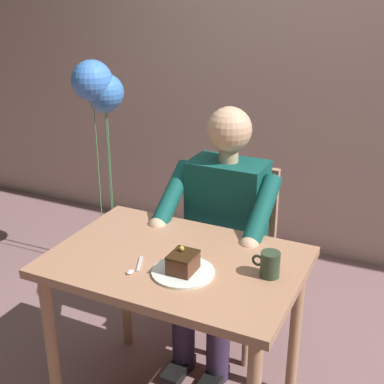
% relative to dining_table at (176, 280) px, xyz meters
% --- Properties ---
extents(cafe_rear_panel, '(6.40, 0.12, 3.00)m').
position_rel_dining_table_xyz_m(cafe_rear_panel, '(0.00, -1.75, 0.85)').
color(cafe_rear_panel, '#C19E94').
rests_on(cafe_rear_panel, ground).
extents(dining_table, '(0.99, 0.68, 0.75)m').
position_rel_dining_table_xyz_m(dining_table, '(0.00, 0.00, 0.00)').
color(dining_table, tan).
rests_on(dining_table, ground).
extents(chair, '(0.42, 0.42, 0.91)m').
position_rel_dining_table_xyz_m(chair, '(0.00, -0.64, -0.14)').
color(chair, tan).
rests_on(chair, ground).
extents(seated_person, '(0.53, 0.58, 1.25)m').
position_rel_dining_table_xyz_m(seated_person, '(0.00, -0.46, 0.01)').
color(seated_person, '#114E49').
rests_on(seated_person, ground).
extents(dessert_plate, '(0.24, 0.24, 0.01)m').
position_rel_dining_table_xyz_m(dessert_plate, '(-0.08, 0.09, 0.11)').
color(dessert_plate, white).
rests_on(dessert_plate, dining_table).
extents(cake_slice, '(0.09, 0.11, 0.09)m').
position_rel_dining_table_xyz_m(cake_slice, '(-0.08, 0.09, 0.15)').
color(cake_slice, brown).
rests_on(cake_slice, dessert_plate).
extents(coffee_cup, '(0.11, 0.07, 0.10)m').
position_rel_dining_table_xyz_m(coffee_cup, '(-0.37, -0.03, 0.15)').
color(coffee_cup, '#31402D').
rests_on(coffee_cup, dining_table).
extents(dessert_spoon, '(0.05, 0.14, 0.01)m').
position_rel_dining_table_xyz_m(dessert_spoon, '(0.10, 0.14, 0.11)').
color(dessert_spoon, silver).
rests_on(dessert_spoon, dining_table).
extents(balloon_display, '(0.28, 0.28, 1.36)m').
position_rel_dining_table_xyz_m(balloon_display, '(0.96, -0.90, 0.44)').
color(balloon_display, '#B2C1C6').
rests_on(balloon_display, ground).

